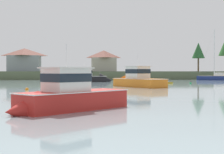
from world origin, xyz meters
TOP-DOWN VIEW (x-y plane):
  - far_shore_bank at (0.00, 105.41)m, footprint 218.35×58.38m
  - cruiser_red at (-12.14, 9.39)m, footprint 6.71×6.21m
  - dinghy_yellow at (3.93, 48.19)m, footprint 2.55×1.19m
  - cruiser_orange at (-3.39, 36.99)m, footprint 6.56×9.83m
  - sailboat_navy at (22.70, 69.68)m, footprint 9.08×7.34m
  - cruiser_black at (-8.39, 60.43)m, footprint 10.64×4.32m
  - mooring_buoy_green at (8.36, 48.15)m, footprint 0.39×0.39m
  - mooring_buoy_orange at (-16.70, 30.01)m, footprint 0.39×0.39m
  - shore_tree_inland_a at (21.81, 79.82)m, footprint 3.39×3.39m
  - cottage_behind_trees at (-1.76, 100.17)m, footprint 8.03×7.76m
  - cottage_near_water at (-28.45, 114.98)m, footprint 11.66×9.81m

SIDE VIEW (x-z plane):
  - mooring_buoy_green at x=8.36m, z-range -0.15..0.29m
  - mooring_buoy_orange at x=-16.70m, z-range -0.15..0.29m
  - dinghy_yellow at x=3.93m, z-range -0.10..0.32m
  - sailboat_navy at x=22.70m, z-range -6.18..6.74m
  - cruiser_red at x=-12.14m, z-range -1.55..2.54m
  - cruiser_orange at x=-3.39m, z-range -2.12..3.30m
  - cruiser_black at x=-8.39m, z-range -1.99..3.18m
  - far_shore_bank at x=0.00m, z-range 0.00..2.13m
  - cottage_behind_trees at x=-1.76m, z-range 2.25..8.94m
  - cottage_near_water at x=-28.45m, z-range 2.27..10.42m
  - shore_tree_inland_a at x=21.81m, z-range 3.83..11.50m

